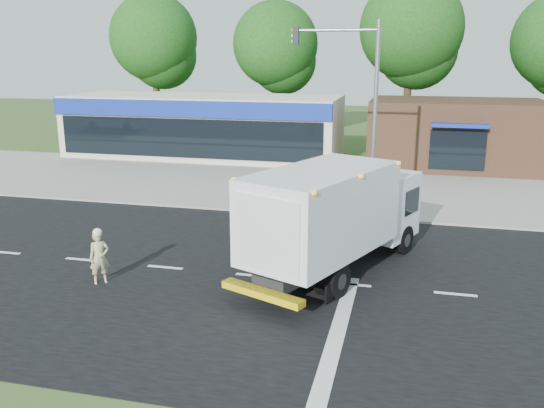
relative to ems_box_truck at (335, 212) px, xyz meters
name	(u,v)px	position (x,y,z in m)	size (l,w,h in m)	color
ground	(255,276)	(-2.36, -0.90, -2.00)	(120.00, 120.00, 0.00)	#385123
road_asphalt	(255,276)	(-2.36, -0.90, -2.00)	(60.00, 14.00, 0.02)	black
sidewalk	(303,207)	(-2.36, 7.30, -1.94)	(60.00, 2.40, 0.12)	gray
parking_apron	(323,181)	(-2.36, 13.10, -1.99)	(60.00, 9.00, 0.02)	gray
lane_markings	(288,297)	(-1.01, -2.25, -1.98)	(55.20, 7.00, 0.01)	silver
ems_box_truck	(335,212)	(0.00, 0.00, 0.00)	(5.27, 8.15, 3.47)	black
emergency_worker	(99,256)	(-6.71, -2.53, -1.15)	(0.70, 0.67, 1.73)	tan
retail_strip_mall	(203,126)	(-11.36, 19.03, 0.01)	(18.00, 6.20, 4.00)	beige
brown_storefront	(455,134)	(4.64, 19.08, 0.00)	(10.00, 6.70, 4.00)	#382316
traffic_signal_pole	(360,99)	(0.00, 6.70, 2.92)	(3.51, 0.25, 8.00)	gray
background_trees	(343,43)	(-3.20, 27.26, 5.38)	(36.77, 7.39, 12.10)	#332114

